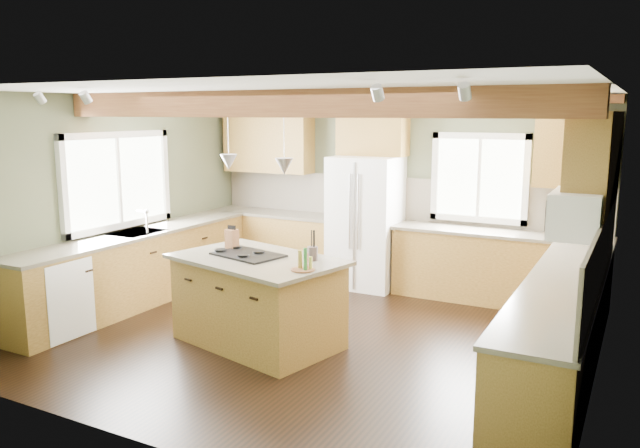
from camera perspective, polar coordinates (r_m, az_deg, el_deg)
The scene contains 37 objects.
floor at distance 6.84m, azimuth -0.85°, elevation -10.27°, with size 5.60×5.60×0.00m, color black.
ceiling at distance 6.41m, azimuth -0.91°, elevation 12.06°, with size 5.60×5.60×0.00m, color silver.
wall_back at distance 8.75m, azimuth 7.01°, elevation 2.96°, with size 5.60×5.60×0.00m, color #4C533B.
wall_left at distance 8.21m, azimuth -18.31°, elevation 2.04°, with size 5.00×5.00×0.00m, color #4C533B.
wall_right at distance 5.73m, azimuth 24.51°, elevation -1.71°, with size 5.00×5.00×0.00m, color #4C533B.
ceiling_beam at distance 6.05m, azimuth -2.82°, elevation 10.93°, with size 5.55×0.26×0.26m, color #582C19.
soffit_trim at distance 8.59m, azimuth 6.95°, elevation 11.12°, with size 5.55×0.20×0.10m, color #582C19.
backsplash_back at distance 8.75m, azimuth 6.97°, elevation 2.37°, with size 5.58×0.03×0.58m, color brown.
backsplash_right at distance 5.80m, azimuth 24.33°, elevation -2.48°, with size 0.03×3.70×0.58m, color brown.
base_cab_back_left at distance 9.42m, azimuth -4.00°, elevation -1.78°, with size 2.02×0.60×0.88m, color brown.
counter_back_left at distance 9.33m, azimuth -4.03°, elevation 0.98°, with size 2.06×0.64×0.04m, color #474034.
base_cab_back_right at distance 8.22m, azimuth 15.90°, elevation -3.94°, with size 2.62×0.60×0.88m, color brown.
counter_back_right at distance 8.12m, azimuth 16.06°, elevation -0.79°, with size 2.66×0.64×0.04m, color #474034.
base_cab_left at distance 8.19m, azimuth -16.26°, elevation -4.00°, with size 0.60×3.70×0.88m, color brown.
counter_left at distance 8.09m, azimuth -16.42°, elevation -0.84°, with size 0.64×3.74×0.04m, color #474034.
base_cab_right at distance 6.02m, azimuth 21.05°, elevation -9.41°, with size 0.60×3.70×0.88m, color brown.
counter_right at distance 5.89m, azimuth 21.34°, elevation -5.18°, with size 0.64×3.74×0.04m, color #474034.
upper_cab_back_left at distance 9.43m, azimuth -4.75°, elevation 7.48°, with size 1.40×0.35×0.90m, color brown.
upper_cab_over_fridge at distance 8.64m, azimuth 4.84°, elevation 8.56°, with size 0.96×0.35×0.70m, color brown.
upper_cab_right at distance 6.55m, azimuth 23.90°, elevation 5.47°, with size 0.35×2.20×0.90m, color brown.
upper_cab_back_corner at distance 8.00m, azimuth 22.33°, elevation 6.28°, with size 0.90×0.35×0.90m, color brown.
window_left at distance 8.20m, azimuth -18.06°, elevation 3.81°, with size 0.04×1.60×1.05m, color white.
window_back at distance 8.37m, azimuth 14.39°, elevation 4.11°, with size 1.10×0.04×1.00m, color white.
sink at distance 8.09m, azimuth -16.42°, elevation -0.81°, with size 0.50×0.65×0.03m, color #262628.
faucet at distance 7.94m, azimuth -15.54°, elevation 0.10°, with size 0.02×0.02×0.28m, color #B2B2B7.
dishwasher at distance 7.34m, azimuth -23.27°, elevation -6.14°, with size 0.60×0.60×0.84m, color white.
oven at distance 4.83m, azimuth 18.97°, elevation -14.37°, with size 0.60×0.72×0.84m, color white.
microwave at distance 5.66m, azimuth 22.45°, elevation 0.86°, with size 0.40×0.70×0.38m, color white.
pendant_left at distance 6.59m, azimuth -8.34°, elevation 5.64°, with size 0.18×0.18×0.16m, color #B2B2B7.
pendant_right at distance 5.99m, azimuth -3.29°, elevation 5.28°, with size 0.18×0.18×0.16m, color #B2B2B7.
refrigerator at distance 8.58m, azimuth 4.18°, elevation 0.16°, with size 0.90×0.74×1.80m, color white.
island at distance 6.56m, azimuth -5.70°, elevation -7.16°, with size 1.63×0.99×0.88m, color olive.
island_top at distance 6.44m, azimuth -5.77°, elevation -3.25°, with size 1.73×1.10×0.04m, color #474034.
cooktop at distance 6.53m, azimuth -6.59°, elevation -2.81°, with size 0.70×0.47×0.02m, color black.
knife_block at distance 6.83m, azimuth -8.05°, elevation -1.40°, with size 0.13×0.10×0.22m, color #59341A.
utensil_crock at distance 6.27m, azimuth -0.68°, elevation -2.72°, with size 0.11×0.11×0.14m, color #3C3430.
bottle_tray at distance 5.87m, azimuth -1.58°, elevation -3.26°, with size 0.23×0.23×0.21m, color brown, non-canonical shape.
Camera 1 is at (3.08, -5.62, 2.39)m, focal length 35.00 mm.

